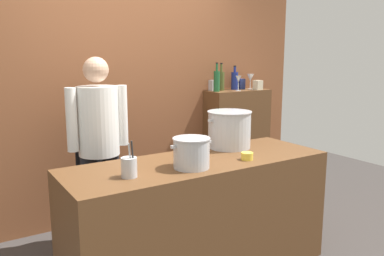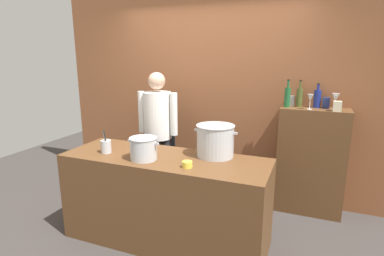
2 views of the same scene
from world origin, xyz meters
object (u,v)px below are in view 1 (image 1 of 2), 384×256
Objects in this scene: spice_tin_navy at (241,84)px; spice_tin_silver at (213,85)px; chef at (99,140)px; butter_jar at (247,156)px; stockpot_small at (191,153)px; utensil_crock at (129,167)px; wine_bottle_cobalt at (235,80)px; wine_glass_short at (238,80)px; spice_tin_cream at (258,85)px; wine_bottle_olive at (221,80)px; stockpot_large at (229,129)px; wine_glass_tall at (250,78)px; wine_bottle_green at (217,81)px.

spice_tin_silver is at bearing 175.83° from spice_tin_navy.
chef is 1.65m from spice_tin_silver.
stockpot_small is at bearing 174.46° from butter_jar.
butter_jar is at bearing -116.28° from spice_tin_silver.
wine_bottle_cobalt is (1.93, 1.36, 0.41)m from utensil_crock.
wine_glass_short reaches higher than spice_tin_cream.
butter_jar is at bearing -119.62° from wine_bottle_olive.
chef is 1.11m from stockpot_large.
wine_glass_short is 1.54× the size of spice_tin_cream.
butter_jar is at bearing -126.28° from wine_glass_short.
spice_tin_navy is (-0.09, 0.06, -0.07)m from wine_glass_tall.
spice_tin_navy is (2.03, 1.37, 0.36)m from utensil_crock.
utensil_crock is at bearing 175.98° from stockpot_small.
wine_bottle_olive is (1.74, 1.36, 0.42)m from utensil_crock.
wine_glass_tall is at bearing 42.80° from stockpot_large.
spice_tin_silver is 0.53m from spice_tin_cream.
utensil_crock reaches higher than stockpot_small.
stockpot_large is 1.25m from wine_glass_short.
utensil_crock is 2.26m from wine_glass_short.
wine_bottle_green is 0.51m from wine_glass_tall.
wine_bottle_cobalt is 0.17m from wine_glass_short.
stockpot_large is at bearing -141.11° from spice_tin_cream.
wine_bottle_cobalt reaches higher than spice_tin_silver.
stockpot_large is 0.69m from stockpot_small.
utensil_crock is (-0.11, -0.90, 0.00)m from chef.
stockpot_large is at bearing -132.91° from spice_tin_navy.
wine_bottle_green is at bearing 38.35° from utensil_crock.
wine_bottle_cobalt is at bearing 161.83° from wine_glass_tall.
wine_glass_short is 0.29m from spice_tin_cream.
wine_bottle_olive is 0.30m from spice_tin_navy.
wine_glass_tall is at bearing -9.08° from wine_bottle_olive.
wine_glass_short is at bearing -41.05° from spice_tin_silver.
utensil_crock is 2.47m from spice_tin_navy.
butter_jar is 1.82m from wine_bottle_cobalt.
utensil_crock is 2.25m from wine_bottle_olive.
stockpot_small is (-0.60, -0.35, -0.05)m from stockpot_large.
chef is 1.27m from butter_jar.
wine_bottle_green is at bearing -176.81° from wine_glass_tall.
stockpot_small is at bearing -136.66° from wine_bottle_cobalt.
stockpot_small is 0.47m from butter_jar.
stockpot_small is 1.94m from wine_bottle_olive.
spice_tin_cream is (0.21, -0.17, -0.05)m from wine_bottle_cobalt.
spice_tin_navy is 1.03× the size of spice_tin_silver.
wine_glass_short is (0.94, 1.28, 0.46)m from butter_jar.
chef is at bearing -163.97° from wine_bottle_olive.
spice_tin_cream is at bearing -172.91° from chef.
stockpot_small is 2.07m from wine_bottle_cobalt.
wine_bottle_olive reaches higher than wine_bottle_cobalt.
stockpot_large is 2.39× the size of wine_glass_tall.
wine_glass_short is at bearing 176.91° from spice_tin_cream.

